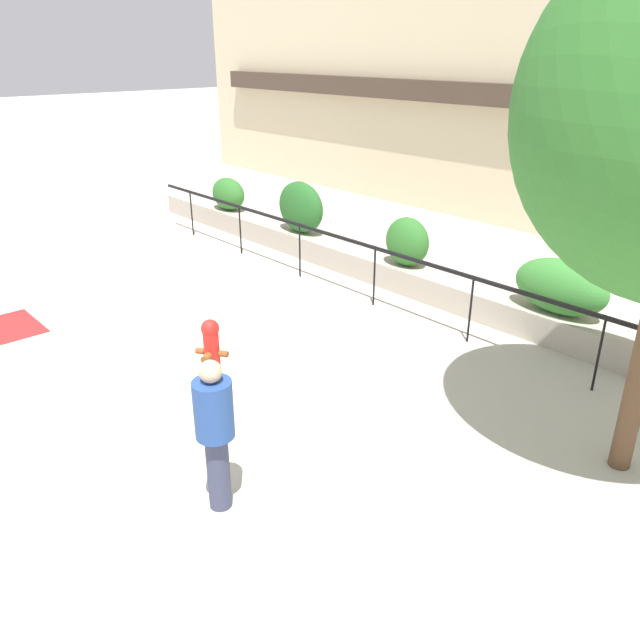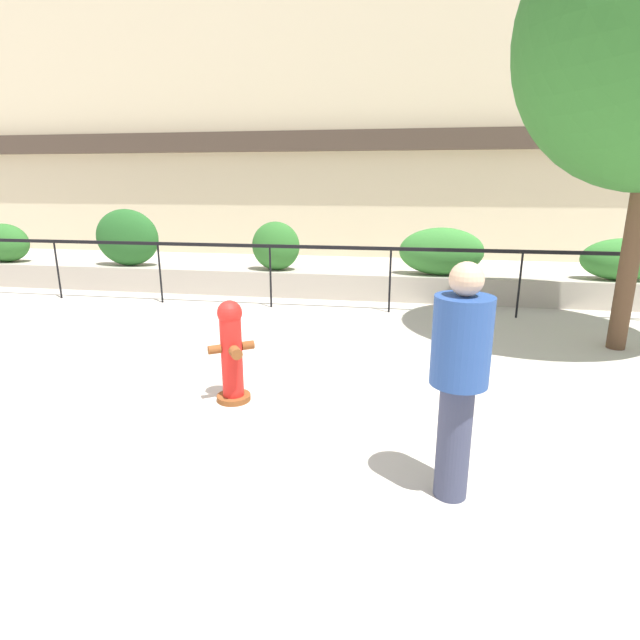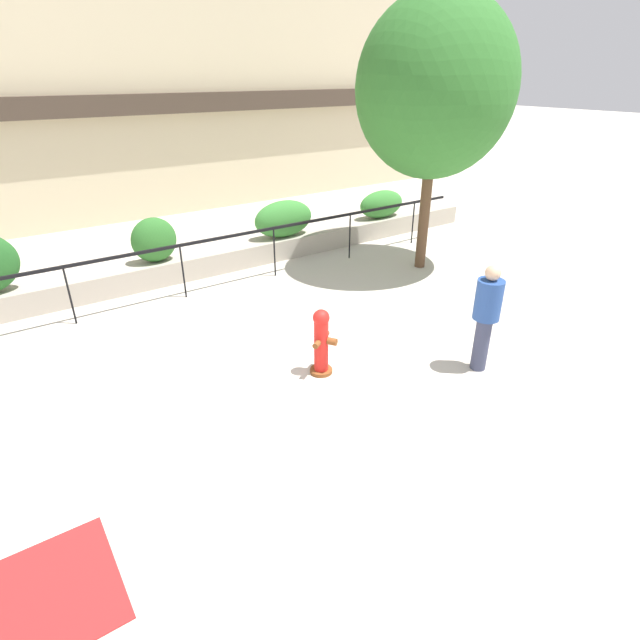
# 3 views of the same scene
# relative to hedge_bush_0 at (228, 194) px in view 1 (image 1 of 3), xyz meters

# --- Properties ---
(ground_plane) EXTENTS (120.00, 120.00, 0.00)m
(ground_plane) POSITION_rel_hedge_bush_0_xyz_m (6.36, -6.00, -0.92)
(ground_plane) COLOR beige
(building_facade) EXTENTS (30.00, 1.36, 8.00)m
(building_facade) POSITION_rel_hedge_bush_0_xyz_m (6.36, 5.98, 3.07)
(building_facade) COLOR beige
(building_facade) RESTS_ON ground
(planter_wall_low) EXTENTS (18.00, 0.70, 0.50)m
(planter_wall_low) POSITION_rel_hedge_bush_0_xyz_m (6.36, 0.00, -0.67)
(planter_wall_low) COLOR #ADA393
(planter_wall_low) RESTS_ON ground
(fence_railing_segment) EXTENTS (15.00, 0.05, 1.15)m
(fence_railing_segment) POSITION_rel_hedge_bush_0_xyz_m (6.36, -1.10, 0.10)
(fence_railing_segment) COLOR black
(fence_railing_segment) RESTS_ON ground
(hedge_bush_0) EXTENTS (1.13, 0.66, 0.84)m
(hedge_bush_0) POSITION_rel_hedge_bush_0_xyz_m (0.00, 0.00, 0.00)
(hedge_bush_0) COLOR #2D6B28
(hedge_bush_0) RESTS_ON planter_wall_low
(hedge_bush_1) EXTENTS (1.39, 0.61, 1.18)m
(hedge_bush_1) POSITION_rel_hedge_bush_0_xyz_m (2.96, 0.00, 0.17)
(hedge_bush_1) COLOR #235B23
(hedge_bush_1) RESTS_ON planter_wall_low
(hedge_bush_2) EXTENTS (0.97, 0.63, 0.97)m
(hedge_bush_2) POSITION_rel_hedge_bush_0_xyz_m (6.18, 0.00, 0.06)
(hedge_bush_2) COLOR #2D6B28
(hedge_bush_2) RESTS_ON planter_wall_low
(hedge_bush_3) EXTENTS (1.58, 0.70, 0.90)m
(hedge_bush_3) POSITION_rel_hedge_bush_0_xyz_m (9.41, 0.00, 0.03)
(hedge_bush_3) COLOR #387F33
(hedge_bush_3) RESTS_ON planter_wall_low
(fire_hydrant) EXTENTS (0.49, 0.49, 1.08)m
(fire_hydrant) POSITION_rel_hedge_bush_0_xyz_m (7.04, -5.09, -0.37)
(fire_hydrant) COLOR brown
(fire_hydrant) RESTS_ON ground
(pedestrian) EXTENTS (0.49, 0.49, 1.73)m
(pedestrian) POSITION_rel_hedge_bush_0_xyz_m (9.15, -6.39, 0.07)
(pedestrian) COLOR #383D56
(pedestrian) RESTS_ON ground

